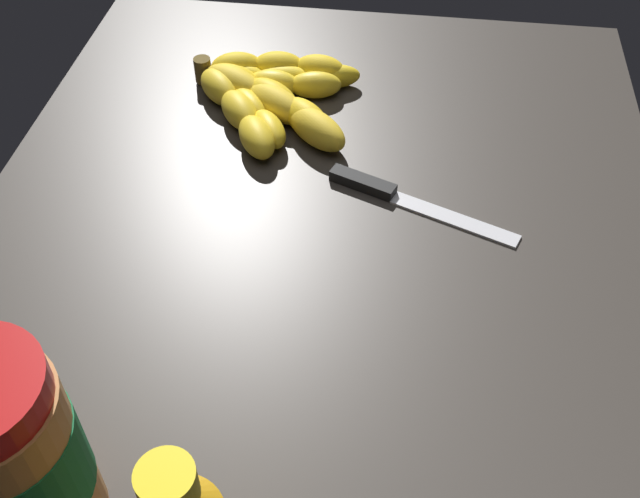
# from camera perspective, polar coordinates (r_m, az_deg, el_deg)

# --- Properties ---
(ground_plane) EXTENTS (0.90, 0.68, 0.05)m
(ground_plane) POSITION_cam_1_polar(r_m,az_deg,el_deg) (0.73, -0.47, -1.23)
(ground_plane) COLOR #38332D
(banana_bunch) EXTENTS (0.19, 0.20, 0.04)m
(banana_bunch) POSITION_cam_1_polar(r_m,az_deg,el_deg) (0.88, -4.04, 11.66)
(banana_bunch) COLOR yellow
(banana_bunch) RESTS_ON ground_plane
(peanut_butter_jar) EXTENTS (0.09, 0.09, 0.16)m
(peanut_butter_jar) POSITION_cam_1_polar(r_m,az_deg,el_deg) (0.52, -22.47, -14.48)
(peanut_butter_jar) COLOR #B27238
(peanut_butter_jar) RESTS_ON ground_plane
(butter_knife) EXTENTS (0.09, 0.19, 0.01)m
(butter_knife) POSITION_cam_1_polar(r_m,az_deg,el_deg) (0.76, 6.39, 3.79)
(butter_knife) COLOR silver
(butter_knife) RESTS_ON ground_plane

